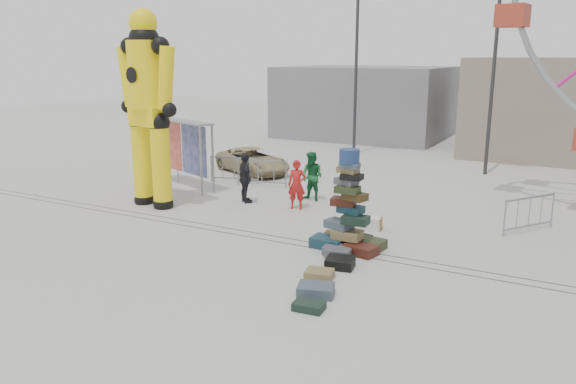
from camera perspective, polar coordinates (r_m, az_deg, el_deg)
The scene contains 24 objects.
ground at distance 15.12m, azimuth -0.22°, elevation -6.08°, with size 90.00×90.00×0.00m, color #9E9E99.
track_line_near at distance 15.62m, azimuth 0.83°, elevation -5.40°, with size 40.00×0.04×0.01m, color #47443F.
track_line_far at distance 15.96m, azimuth 1.49°, elevation -4.99°, with size 40.00×0.04×0.01m, color #47443F.
building_left at distance 36.91m, azimuth 7.91°, elevation 9.08°, with size 10.00×8.00×4.40m, color gray.
lamp_post_right at distance 25.79m, azimuth 20.37°, elevation 11.48°, with size 1.41×0.25×8.00m.
lamp_post_left at distance 29.52m, azimuth 7.10°, elevation 12.40°, with size 1.41×0.25×8.00m.
suitcase_tower at distance 15.21m, azimuth 6.13°, elevation -2.98°, with size 1.95×1.71×2.75m.
crash_test_dummy at distance 19.61m, azimuth -14.06°, elevation 8.86°, with size 2.72×1.19×6.82m.
banner_scaffold at distance 22.48m, azimuth -10.80°, elevation 5.52°, with size 3.67×1.82×2.67m.
steamer_trunk at distance 17.20m, azimuth 8.19°, elevation -3.10°, with size 0.79×0.45×0.37m, color silver.
row_case_0 at distance 15.65m, azimuth 6.51°, elevation -5.10°, with size 0.73×0.48×0.19m, color #2E381C.
row_case_1 at distance 14.86m, azimuth 5.11°, elevation -6.07°, with size 0.65×0.57×0.21m, color #525359.
row_case_2 at distance 14.06m, azimuth 5.31°, elevation -7.16°, with size 0.68×0.60×0.25m, color black.
row_case_3 at distance 13.37m, azimuth 3.19°, elevation -8.35°, with size 0.64×0.53×0.20m, color olive.
row_case_4 at distance 12.49m, azimuth 2.84°, elevation -9.91°, with size 0.79×0.58×0.24m, color #424F5E.
row_case_5 at distance 11.83m, azimuth 2.14°, elevation -11.48°, with size 0.63×0.45×0.17m, color black.
barricade_dummy_a at distance 23.98m, azimuth -13.13°, elevation 2.39°, with size 2.00×0.10×1.10m, color gray, non-canonical shape.
barricade_dummy_b at distance 23.14m, azimuth -5.47°, elevation 2.28°, with size 2.00×0.10×1.10m, color gray, non-canonical shape.
barricade_dummy_c at distance 22.42m, azimuth -2.68°, elevation 1.96°, with size 2.00×0.10×1.10m, color gray, non-canonical shape.
barricade_wheel_front at distance 18.09m, azimuth 23.30°, elevation -2.06°, with size 2.00×0.10×1.10m, color gray, non-canonical shape.
pedestrian_red at distance 19.05m, azimuth 0.90°, elevation 0.76°, with size 0.62×0.40×1.69m, color #B01B19.
pedestrian_green at distance 20.14m, azimuth 2.47°, elevation 1.58°, with size 0.86×0.67×1.77m, color #175F2E.
pedestrian_black at distance 19.89m, azimuth -4.35°, elevation 1.42°, with size 1.05×0.44×1.79m, color black.
parked_suv at distance 25.06m, azimuth -3.60°, elevation 3.21°, with size 1.83×3.96×1.10m, color tan.
Camera 1 is at (6.75, -12.52, 5.13)m, focal length 35.00 mm.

